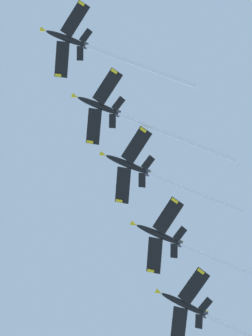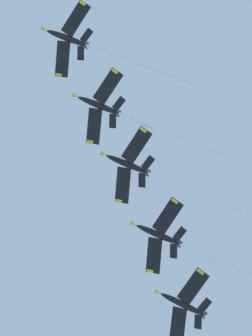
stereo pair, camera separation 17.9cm
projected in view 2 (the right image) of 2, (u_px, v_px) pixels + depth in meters
The scene contains 5 objects.
jet_lead at pixel (95, 49), 154.73m from camera, with size 34.10×28.34×17.19m.
jet_second at pixel (130, 118), 153.86m from camera, with size 35.14×29.02×17.54m.
jet_third at pixel (148, 173), 151.89m from camera, with size 29.37×25.46×15.55m.
jet_fourth at pixel (184, 246), 150.58m from camera, with size 32.90×28.48×16.95m.
jet_fifth at pixel (207, 317), 149.62m from camera, with size 29.46×25.26×15.72m.
Camera 2 is at (-10.09, -27.19, 1.88)m, focal length 66.77 mm.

